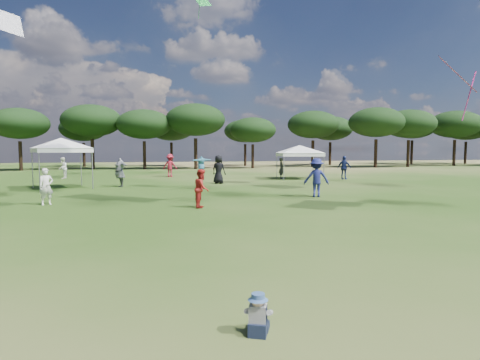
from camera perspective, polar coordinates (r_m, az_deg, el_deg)
The scene contains 5 objects.
tree_line at distance 50.34m, azimuth -7.72°, elevation 7.93°, with size 108.78×17.63×7.77m.
tent_left at distance 25.85m, azimuth -24.11°, elevation 5.21°, with size 5.55×5.55×3.28m.
tent_right at distance 31.48m, azimuth 8.47°, elevation 4.69°, with size 6.41×6.41×2.92m.
toddler at distance 5.32m, azimuth 2.62°, elevation -18.75°, with size 0.41×0.44×0.54m.
festival_crowd at distance 27.44m, azimuth -9.91°, elevation 1.33°, with size 27.05×21.84×1.92m.
Camera 1 is at (-1.54, -2.68, 2.34)m, focal length 30.00 mm.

